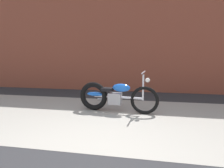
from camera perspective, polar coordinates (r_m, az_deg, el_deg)
ground_plane at (r=3.10m, az=-6.44°, el=-19.30°), size 80.00×80.00×0.00m
sidewalk_slab at (r=4.67m, az=-0.05°, el=-9.36°), size 36.00×3.50×0.01m
brick_building_wall at (r=7.90m, az=4.79°, el=15.26°), size 36.00×0.50×4.70m
motorcycle_blue at (r=4.99m, az=0.01°, el=-3.45°), size 2.01×0.58×1.03m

